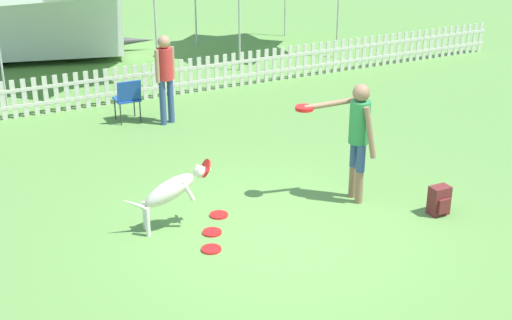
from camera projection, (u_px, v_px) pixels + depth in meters
The scene contains 11 objects.
ground_plane at pixel (284, 232), 9.15m from camera, with size 240.00×240.00×0.00m, color #5B8C42.
handler_person at pixel (357, 129), 9.61m from camera, with size 0.95×0.77×1.68m.
leaping_dog at pixel (172, 190), 9.02m from camera, with size 1.18×0.37×0.90m.
frisbee_near_handler at pixel (219, 215), 9.56m from camera, with size 0.25×0.25×0.02m.
frisbee_near_dog at pixel (211, 249), 8.71m from camera, with size 0.25×0.25×0.02m.
frisbee_midfield at pixel (212, 232), 9.11m from camera, with size 0.25×0.25×0.02m.
backpack_on_grass at pixel (439, 201), 9.53m from camera, with size 0.26×0.22×0.40m.
picket_fence at pixel (136, 83), 14.04m from camera, with size 18.02×0.04×0.73m.
folding_chair_blue_left at pixel (128, 97), 12.83m from camera, with size 0.43×0.45×0.81m.
spectator_standing at pixel (165, 71), 12.58m from camera, with size 0.40×0.27×1.61m.
equipment_trailer at pixel (6, 1), 16.84m from camera, with size 6.20×3.46×2.58m.
Camera 1 is at (-3.95, -7.06, 4.38)m, focal length 50.00 mm.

